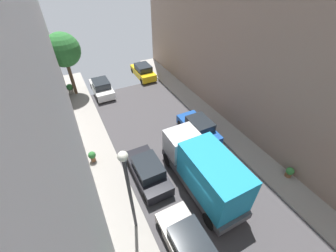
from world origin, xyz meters
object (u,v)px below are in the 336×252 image
(potted_plant_0, at_px, (92,156))
(lamp_post, at_px, (128,184))
(parked_car_left_4, at_px, (102,88))
(street_tree_0, at_px, (63,50))
(parked_car_left_2, at_px, (189,246))
(potted_plant_2, at_px, (70,88))
(delivery_truck, at_px, (204,170))
(parked_car_left_3, at_px, (148,171))
(parked_car_right_1, at_px, (199,128))
(potted_plant_1, at_px, (290,172))
(parked_car_right_2, at_px, (143,71))

(potted_plant_0, bearing_deg, lamp_post, -79.63)
(parked_car_left_4, height_order, street_tree_0, street_tree_0)
(parked_car_left_2, bearing_deg, potted_plant_2, 98.93)
(delivery_truck, distance_m, potted_plant_0, 7.89)
(parked_car_left_3, relative_size, parked_car_right_1, 1.00)
(potted_plant_1, height_order, lamp_post, lamp_post)
(delivery_truck, distance_m, lamp_post, 5.07)
(parked_car_right_2, bearing_deg, delivery_truck, -99.29)
(parked_car_left_3, xyz_separation_m, delivery_truck, (2.70, -2.28, 1.07))
(parked_car_right_2, height_order, lamp_post, lamp_post)
(parked_car_right_1, xyz_separation_m, street_tree_0, (-7.95, 11.45, 4.00))
(parked_car_left_2, bearing_deg, parked_car_right_2, 74.42)
(parked_car_left_3, height_order, parked_car_right_2, same)
(street_tree_0, height_order, potted_plant_2, street_tree_0)
(parked_car_right_2, xyz_separation_m, potted_plant_0, (-8.36, -11.13, -0.07))
(delivery_truck, relative_size, potted_plant_2, 6.48)
(parked_car_left_4, relative_size, potted_plant_0, 4.93)
(parked_car_right_2, bearing_deg, potted_plant_2, -178.03)
(parked_car_left_2, xyz_separation_m, street_tree_0, (-2.55, 18.80, 4.00))
(parked_car_left_4, height_order, potted_plant_0, parked_car_left_4)
(street_tree_0, relative_size, potted_plant_1, 8.32)
(parked_car_right_2, relative_size, street_tree_0, 0.68)
(street_tree_0, distance_m, potted_plant_2, 4.05)
(parked_car_left_3, distance_m, potted_plant_1, 9.35)
(parked_car_right_1, distance_m, street_tree_0, 14.51)
(parked_car_left_4, relative_size, delivery_truck, 0.64)
(parked_car_left_3, relative_size, delivery_truck, 0.64)
(parked_car_left_3, relative_size, street_tree_0, 0.68)
(parked_car_left_4, xyz_separation_m, potted_plant_2, (-3.00, 1.42, -0.01))
(parked_car_left_3, height_order, potted_plant_1, parked_car_left_3)
(parked_car_left_3, distance_m, potted_plant_2, 14.25)
(street_tree_0, bearing_deg, parked_car_left_4, -24.03)
(parked_car_left_3, relative_size, lamp_post, 0.74)
(parked_car_right_2, height_order, potted_plant_2, parked_car_right_2)
(parked_car_left_2, distance_m, delivery_truck, 4.08)
(parked_car_right_2, distance_m, potted_plant_0, 13.92)
(delivery_truck, xyz_separation_m, street_tree_0, (-5.25, 15.93, 2.93))
(parked_car_left_2, relative_size, parked_car_right_1, 1.00)
(parked_car_right_1, height_order, potted_plant_2, parked_car_right_1)
(potted_plant_1, bearing_deg, potted_plant_2, 122.00)
(potted_plant_0, relative_size, potted_plant_2, 0.84)
(street_tree_0, distance_m, lamp_post, 16.39)
(delivery_truck, bearing_deg, street_tree_0, 108.24)
(parked_car_left_2, relative_size, potted_plant_2, 4.12)
(delivery_truck, xyz_separation_m, lamp_post, (-4.60, -0.43, 2.10))
(parked_car_left_3, height_order, delivery_truck, delivery_truck)
(parked_car_right_1, relative_size, delivery_truck, 0.64)
(parked_car_left_3, bearing_deg, potted_plant_1, -26.81)
(delivery_truck, distance_m, potted_plant_2, 17.22)
(parked_car_left_2, distance_m, street_tree_0, 19.39)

